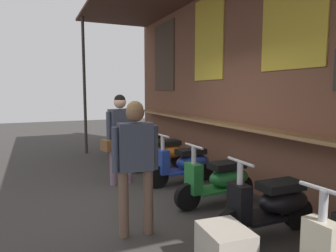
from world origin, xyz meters
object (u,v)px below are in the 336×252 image
object	(u,v)px
shopper_browsing	(136,154)
shopper_with_handbag	(120,130)
scooter_blue	(185,163)
scooter_black	(272,204)
scooter_teal	(132,139)
scooter_yellow	(146,145)
scooter_orange	(163,153)
merchandise_crate	(225,249)
scooter_green	(220,179)

from	to	relation	value
shopper_browsing	shopper_with_handbag	bearing A→B (deg)	-5.73
scooter_blue	shopper_with_handbag	world-z (taller)	shopper_with_handbag
scooter_blue	scooter_black	bearing A→B (deg)	85.83
scooter_teal	scooter_yellow	size ratio (longest dim) A/B	1.00
scooter_yellow	scooter_orange	distance (m)	1.08
scooter_orange	merchandise_crate	size ratio (longest dim) A/B	2.70
scooter_orange	shopper_browsing	size ratio (longest dim) A/B	0.86
scooter_blue	shopper_with_handbag	distance (m)	1.38
scooter_yellow	scooter_teal	bearing A→B (deg)	-93.12
scooter_orange	merchandise_crate	distance (m)	3.94
scooter_orange	scooter_black	xyz separation A→B (m)	(3.40, -0.00, 0.00)
scooter_teal	shopper_browsing	world-z (taller)	shopper_browsing
scooter_black	shopper_with_handbag	world-z (taller)	shopper_with_handbag
scooter_green	shopper_browsing	distance (m)	1.69
scooter_teal	scooter_green	distance (m)	4.51
scooter_green	shopper_browsing	bearing A→B (deg)	14.14
scooter_yellow	shopper_browsing	world-z (taller)	shopper_browsing
scooter_teal	scooter_orange	xyz separation A→B (m)	(2.23, 0.00, 0.00)
scooter_orange	shopper_browsing	distance (m)	3.19
scooter_teal	scooter_orange	distance (m)	2.23
scooter_yellow	shopper_with_handbag	xyz separation A→B (m)	(1.71, -1.13, 0.64)
merchandise_crate	shopper_browsing	bearing A→B (deg)	-153.04
scooter_blue	merchandise_crate	bearing A→B (deg)	66.31
scooter_yellow	merchandise_crate	world-z (taller)	scooter_yellow
scooter_black	shopper_browsing	distance (m)	1.76
scooter_yellow	merchandise_crate	bearing A→B (deg)	75.76
shopper_browsing	scooter_orange	bearing A→B (deg)	-24.46
scooter_yellow	scooter_black	size ratio (longest dim) A/B	1.00
scooter_yellow	scooter_blue	xyz separation A→B (m)	(2.18, -0.00, 0.00)
scooter_teal	merchandise_crate	xyz separation A→B (m)	(6.04, -0.96, -0.17)
scooter_blue	scooter_green	size ratio (longest dim) A/B	1.00
scooter_orange	scooter_green	xyz separation A→B (m)	(2.28, -0.00, 0.00)
scooter_teal	merchandise_crate	distance (m)	6.12
scooter_orange	scooter_green	bearing A→B (deg)	89.92
scooter_teal	scooter_yellow	bearing A→B (deg)	93.45
scooter_blue	scooter_teal	bearing A→B (deg)	-94.17
shopper_with_handbag	shopper_browsing	distance (m)	2.14
scooter_yellow	merchandise_crate	size ratio (longest dim) A/B	2.71
scooter_blue	shopper_with_handbag	bearing A→B (deg)	-26.61
scooter_yellow	scooter_orange	bearing A→B (deg)	86.88
scooter_yellow	scooter_blue	bearing A→B (deg)	86.88
scooter_black	shopper_browsing	xyz separation A→B (m)	(-0.66, -1.51, 0.61)
scooter_yellow	scooter_orange	size ratio (longest dim) A/B	1.00
scooter_blue	shopper_browsing	bearing A→B (deg)	43.22
shopper_browsing	merchandise_crate	bearing A→B (deg)	-148.68
scooter_blue	scooter_yellow	bearing A→B (deg)	-94.17
scooter_yellow	shopper_with_handbag	size ratio (longest dim) A/B	0.84
scooter_yellow	scooter_black	world-z (taller)	same
scooter_teal	shopper_with_handbag	world-z (taller)	shopper_with_handbag
scooter_teal	scooter_black	distance (m)	5.63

